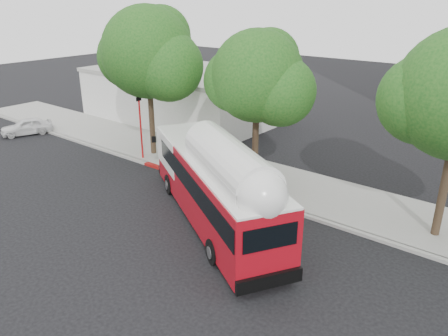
# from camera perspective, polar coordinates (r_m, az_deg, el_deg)

# --- Properties ---
(ground) EXTENTS (120.00, 120.00, 0.00)m
(ground) POSITION_cam_1_polar(r_m,az_deg,el_deg) (20.86, -3.22, -7.48)
(ground) COLOR black
(ground) RESTS_ON ground
(sidewalk) EXTENTS (60.00, 5.00, 0.15)m
(sidewalk) POSITION_cam_1_polar(r_m,az_deg,el_deg) (25.54, 6.46, -1.75)
(sidewalk) COLOR gray
(sidewalk) RESTS_ON ground
(curb_strip) EXTENTS (60.00, 0.30, 0.15)m
(curb_strip) POSITION_cam_1_polar(r_m,az_deg,el_deg) (23.55, 3.07, -3.72)
(curb_strip) COLOR gray
(curb_strip) RESTS_ON ground
(red_curb_segment) EXTENTS (10.00, 0.32, 0.16)m
(red_curb_segment) POSITION_cam_1_polar(r_m,az_deg,el_deg) (25.24, -2.49, -1.90)
(red_curb_segment) COLOR maroon
(red_curb_segment) RESTS_ON ground
(street_tree_left) EXTENTS (6.67, 5.80, 9.74)m
(street_tree_left) POSITION_cam_1_polar(r_m,az_deg,el_deg) (28.43, -9.18, 14.18)
(street_tree_left) COLOR #2D2116
(street_tree_left) RESTS_ON ground
(street_tree_mid) EXTENTS (5.75, 5.00, 8.62)m
(street_tree_mid) POSITION_cam_1_polar(r_m,az_deg,el_deg) (23.80, 5.24, 11.28)
(street_tree_mid) COLOR #2D2116
(street_tree_mid) RESTS_ON ground
(low_commercial_bldg) EXTENTS (16.20, 10.20, 4.25)m
(low_commercial_bldg) POSITION_cam_1_polar(r_m,az_deg,el_deg) (38.86, -5.16, 9.62)
(low_commercial_bldg) COLOR silver
(low_commercial_bldg) RESTS_ON ground
(transit_bus) EXTENTS (12.08, 8.45, 3.78)m
(transit_bus) POSITION_cam_1_polar(r_m,az_deg,el_deg) (20.32, -1.29, -2.70)
(transit_bus) COLOR #A20B16
(transit_bus) RESTS_ON ground
(parked_car) EXTENTS (4.07, 2.86, 1.29)m
(parked_car) POSITION_cam_1_polar(r_m,az_deg,el_deg) (37.52, -24.38, 4.97)
(parked_car) COLOR silver
(parked_car) RESTS_ON ground
(signal_pole) EXTENTS (0.12, 0.40, 4.21)m
(signal_pole) POSITION_cam_1_polar(r_m,az_deg,el_deg) (28.78, -10.81, 5.10)
(signal_pole) COLOR red
(signal_pole) RESTS_ON ground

